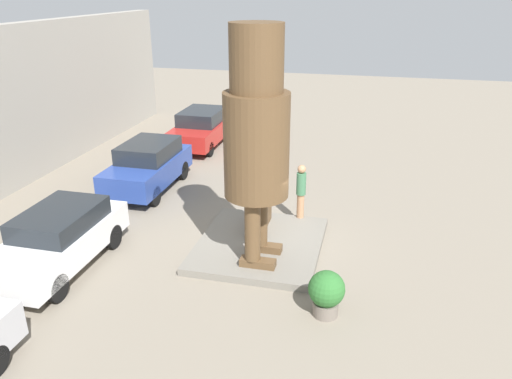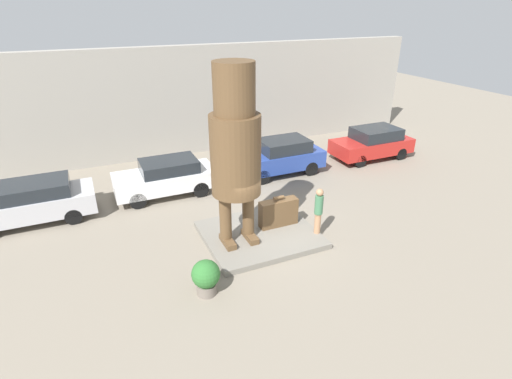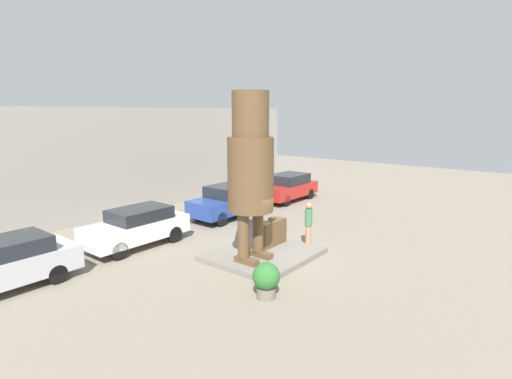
% 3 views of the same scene
% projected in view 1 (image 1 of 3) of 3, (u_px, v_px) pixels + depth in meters
% --- Properties ---
extents(ground_plane, '(60.00, 60.00, 0.00)m').
position_uv_depth(ground_plane, '(260.00, 248.00, 14.01)').
color(ground_plane, gray).
extents(pedestal, '(3.86, 3.37, 0.20)m').
position_uv_depth(pedestal, '(260.00, 245.00, 13.97)').
color(pedestal, slate).
rests_on(pedestal, ground_plane).
extents(statue_figure, '(1.59, 1.59, 5.89)m').
position_uv_depth(statue_figure, '(256.00, 131.00, 11.80)').
color(statue_figure, brown).
rests_on(statue_figure, pedestal).
extents(giant_suitcase, '(1.42, 0.41, 1.17)m').
position_uv_depth(giant_suitcase, '(260.00, 212.00, 14.53)').
color(giant_suitcase, brown).
rests_on(giant_suitcase, pedestal).
extents(tourist, '(0.29, 0.29, 1.70)m').
position_uv_depth(tourist, '(301.00, 189.00, 15.05)').
color(tourist, '#A87A56').
rests_on(tourist, pedestal).
extents(parked_car_white, '(4.23, 1.76, 1.57)m').
position_uv_depth(parked_car_white, '(59.00, 238.00, 12.75)').
color(parked_car_white, silver).
rests_on(parked_car_white, ground_plane).
extents(parked_car_blue, '(4.12, 1.81, 1.71)m').
position_uv_depth(parked_car_blue, '(148.00, 165.00, 17.74)').
color(parked_car_blue, '#284293').
rests_on(parked_car_blue, ground_plane).
extents(parked_car_red, '(4.22, 1.88, 1.63)m').
position_uv_depth(parked_car_red, '(201.00, 128.00, 22.59)').
color(parked_car_red, '#B2231E').
rests_on(parked_car_red, ground_plane).
extents(planter_pot, '(0.82, 0.82, 1.08)m').
position_uv_depth(planter_pot, '(326.00, 292.00, 10.95)').
color(planter_pot, '#70665B').
rests_on(planter_pot, ground_plane).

